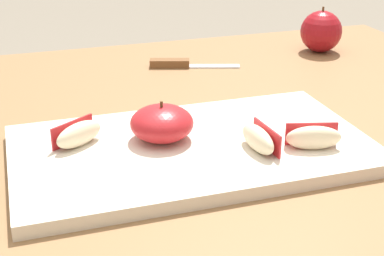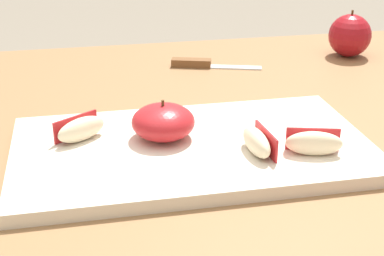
{
  "view_description": "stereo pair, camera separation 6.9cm",
  "coord_description": "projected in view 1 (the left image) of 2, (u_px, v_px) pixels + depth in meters",
  "views": [
    {
      "loc": [
        -0.17,
        -0.64,
        1.04
      ],
      "look_at": [
        0.02,
        -0.05,
        0.76
      ],
      "focal_mm": 53.71,
      "sensor_mm": 36.0,
      "label": 1
    },
    {
      "loc": [
        -0.1,
        -0.66,
        1.04
      ],
      "look_at": [
        0.02,
        -0.05,
        0.76
      ],
      "focal_mm": 53.71,
      "sensor_mm": 36.0,
      "label": 2
    }
  ],
  "objects": [
    {
      "name": "apple_wedge_left",
      "position": [
        259.0,
        139.0,
        0.67
      ],
      "size": [
        0.03,
        0.07,
        0.03
      ],
      "color": "beige",
      "rests_on": "cutting_board"
    },
    {
      "name": "apple_half_skin_up",
      "position": [
        162.0,
        123.0,
        0.7
      ],
      "size": [
        0.08,
        0.08,
        0.05
      ],
      "color": "#B21E23",
      "rests_on": "cutting_board"
    },
    {
      "name": "apple_wedge_right",
      "position": [
        78.0,
        134.0,
        0.69
      ],
      "size": [
        0.07,
        0.06,
        0.03
      ],
      "color": "beige",
      "rests_on": "cutting_board"
    },
    {
      "name": "paring_knife",
      "position": [
        177.0,
        64.0,
        1.02
      ],
      "size": [
        0.16,
        0.07,
        0.01
      ],
      "color": "silver",
      "rests_on": "dining_table"
    },
    {
      "name": "dining_table",
      "position": [
        166.0,
        208.0,
        0.78
      ],
      "size": [
        1.2,
        0.94,
        0.72
      ],
      "color": "brown",
      "rests_on": "ground_plane"
    },
    {
      "name": "cutting_board",
      "position": [
        192.0,
        149.0,
        0.7
      ],
      "size": [
        0.43,
        0.25,
        0.02
      ],
      "color": "beige",
      "rests_on": "dining_table"
    },
    {
      "name": "whole_apple_red_delicious",
      "position": [
        321.0,
        31.0,
        1.1
      ],
      "size": [
        0.08,
        0.08,
        0.09
      ],
      "color": "maroon",
      "rests_on": "dining_table"
    },
    {
      "name": "apple_wedge_middle",
      "position": [
        313.0,
        137.0,
        0.68
      ],
      "size": [
        0.07,
        0.04,
        0.03
      ],
      "color": "beige",
      "rests_on": "cutting_board"
    }
  ]
}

